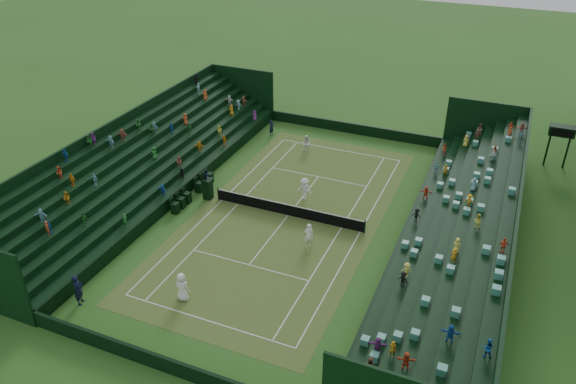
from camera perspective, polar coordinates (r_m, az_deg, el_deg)
name	(u,v)px	position (r m, az deg, el deg)	size (l,w,h in m)	color
ground	(288,216)	(41.09, 0.00, -2.41)	(160.00, 160.00, 0.00)	#2B5D1D
court_surface	(288,216)	(41.09, 0.00, -2.40)	(12.97, 26.77, 0.01)	#346D24
perimeter_wall_north	(353,128)	(54.14, 6.62, 6.43)	(17.17, 0.20, 1.00)	black
perimeter_wall_south	(165,364)	(30.11, -12.42, -16.71)	(17.17, 0.20, 1.00)	black
perimeter_wall_east	(403,236)	(38.85, 11.63, -4.38)	(0.20, 31.77, 1.00)	black
perimeter_wall_west	(188,187)	(44.36, -10.14, 0.48)	(0.20, 31.77, 1.00)	black
north_grandstand	(469,237)	(37.95, 17.94, -4.35)	(6.60, 32.00, 4.90)	black
south_grandstand	(141,166)	(46.09, -14.67, 2.61)	(6.60, 32.00, 4.90)	black
tennis_net	(288,209)	(40.81, 0.00, -1.79)	(11.67, 0.10, 1.06)	black
scoreboard_tower	(562,132)	(51.67, 26.05, 5.46)	(2.00, 1.00, 3.70)	black
umpire_chair	(207,186)	(43.10, -8.20, 0.59)	(0.80, 0.80, 2.50)	black
courtside_chairs	(193,192)	(43.77, -9.64, 0.03)	(0.56, 5.53, 1.21)	black
player_near_west	(182,287)	(33.71, -10.71, -9.45)	(0.91, 0.59, 1.86)	white
player_near_east	(309,235)	(37.40, 2.13, -4.42)	(0.66, 0.44, 1.82)	white
player_far_west	(307,144)	(49.91, 1.90, 4.89)	(0.79, 0.62, 1.63)	white
player_far_east	(304,189)	(42.69, 1.69, 0.34)	(1.16, 0.67, 1.79)	white
line_judge_north	(271,128)	(53.24, -1.69, 6.55)	(0.58, 0.38, 1.58)	black
line_judge_south	(78,290)	(35.03, -20.53, -9.27)	(0.72, 0.47, 1.98)	black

